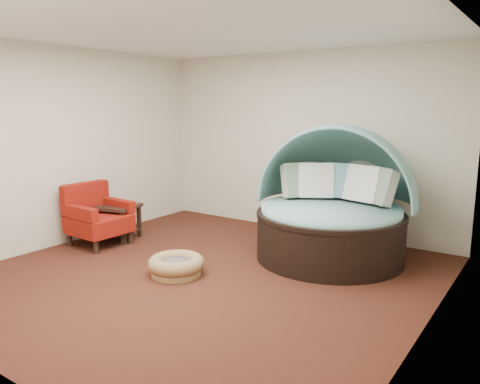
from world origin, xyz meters
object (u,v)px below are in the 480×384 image
Objects in this scene: pet_basket at (176,265)px; red_armchair at (97,217)px; canopy_daybed at (333,196)px; side_table at (119,217)px.

red_armchair is (-1.79, 0.30, 0.29)m from pet_basket.
canopy_daybed is 3.36× the size of side_table.
side_table is at bearing 159.54° from pet_basket.
red_armchair is at bearing -99.18° from side_table.
pet_basket is 0.99× the size of red_armchair.
canopy_daybed is 3.36m from red_armchair.
red_armchair reaches higher than pet_basket.
red_armchair is at bearing 170.63° from pet_basket.
canopy_daybed is 2.56× the size of pet_basket.
canopy_daybed is at bearing 19.61° from side_table.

